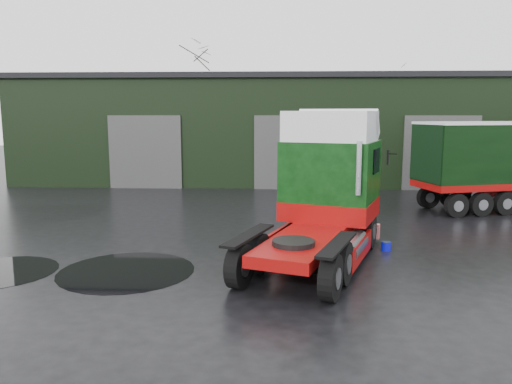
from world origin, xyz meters
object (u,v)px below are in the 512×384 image
at_px(wash_bucket, 386,246).
at_px(tree_back_a, 194,106).
at_px(warehouse, 289,128).
at_px(hero_tractor, 313,189).
at_px(tree_back_b, 382,118).

relative_size(wash_bucket, tree_back_a, 0.03).
relative_size(warehouse, wash_bucket, 113.82).
distance_m(warehouse, tree_back_a, 12.90).
xyz_separation_m(hero_tractor, wash_bucket, (2.34, 1.61, -1.98)).
bearing_deg(warehouse, tree_back_b, 51.34).
distance_m(wash_bucket, tree_back_b, 29.02).
bearing_deg(wash_bucket, tree_back_b, 79.24).
distance_m(warehouse, wash_bucket, 18.72).
bearing_deg(hero_tractor, warehouse, 110.57).
bearing_deg(tree_back_b, wash_bucket, -100.76).
bearing_deg(warehouse, hero_tractor, -89.17).
bearing_deg(wash_bucket, tree_back_a, 110.59).
distance_m(hero_tractor, tree_back_b, 30.92).
height_order(warehouse, wash_bucket, warehouse).
height_order(warehouse, tree_back_b, tree_back_b).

